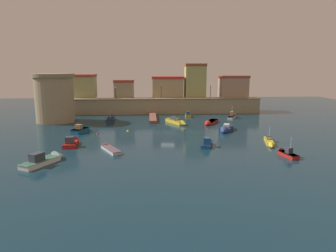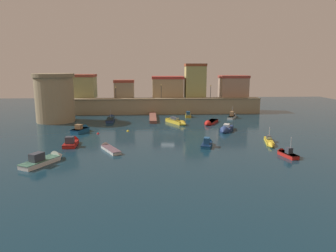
{
  "view_description": "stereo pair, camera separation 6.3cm",
  "coord_description": "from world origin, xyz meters",
  "px_view_note": "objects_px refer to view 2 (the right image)",
  "views": [
    {
      "loc": [
        -3.44,
        -57.79,
        12.44
      ],
      "look_at": [
        0.0,
        -0.41,
        1.32
      ],
      "focal_mm": 33.23,
      "sensor_mm": 36.0,
      "label": 1
    },
    {
      "loc": [
        -3.38,
        -57.79,
        12.44
      ],
      "look_at": [
        0.0,
        -0.41,
        1.32
      ],
      "focal_mm": 33.23,
      "sensor_mm": 36.0,
      "label": 2
    }
  ],
  "objects_px": {
    "mooring_buoy_0": "(98,134)",
    "mooring_buoy_1": "(128,131)",
    "moored_boat_0": "(111,119)",
    "moored_boat_2": "(286,153)",
    "quay_lamp_1": "(161,89)",
    "fortress_tower": "(55,98)",
    "moored_boat_8": "(188,115)",
    "moored_boat_7": "(72,142)",
    "moored_boat_11": "(226,129)",
    "moored_boat_9": "(210,123)",
    "moored_boat_3": "(108,148)",
    "moored_boat_1": "(270,142)",
    "moored_boat_10": "(46,159)",
    "moored_boat_5": "(233,116)",
    "quay_lamp_2": "(211,89)",
    "moored_boat_6": "(207,143)",
    "moored_boat_12": "(82,129)",
    "moored_boat_4": "(177,122)",
    "quay_lamp_0": "(116,91)"
  },
  "relations": [
    {
      "from": "moored_boat_7",
      "to": "quay_lamp_1",
      "type": "bearing_deg",
      "value": -29.4
    },
    {
      "from": "quay_lamp_1",
      "to": "moored_boat_5",
      "type": "relative_size",
      "value": 0.6
    },
    {
      "from": "fortress_tower",
      "to": "moored_boat_3",
      "type": "distance_m",
      "value": 29.68
    },
    {
      "from": "moored_boat_2",
      "to": "mooring_buoy_0",
      "type": "xyz_separation_m",
      "value": [
        -28.74,
        16.05,
        -0.38
      ]
    },
    {
      "from": "moored_boat_9",
      "to": "moored_boat_12",
      "type": "relative_size",
      "value": 1.36
    },
    {
      "from": "moored_boat_1",
      "to": "moored_boat_11",
      "type": "height_order",
      "value": "moored_boat_1"
    },
    {
      "from": "moored_boat_0",
      "to": "moored_boat_2",
      "type": "distance_m",
      "value": 41.91
    },
    {
      "from": "moored_boat_0",
      "to": "moored_boat_8",
      "type": "xyz_separation_m",
      "value": [
        18.64,
        4.12,
        0.05
      ]
    },
    {
      "from": "quay_lamp_2",
      "to": "moored_boat_1",
      "type": "bearing_deg",
      "value": -84.47
    },
    {
      "from": "moored_boat_8",
      "to": "moored_boat_2",
      "type": "bearing_deg",
      "value": -161.13
    },
    {
      "from": "moored_boat_8",
      "to": "mooring_buoy_1",
      "type": "height_order",
      "value": "moored_boat_8"
    },
    {
      "from": "fortress_tower",
      "to": "moored_boat_8",
      "type": "height_order",
      "value": "fortress_tower"
    },
    {
      "from": "mooring_buoy_0",
      "to": "mooring_buoy_1",
      "type": "bearing_deg",
      "value": 20.34
    },
    {
      "from": "moored_boat_1",
      "to": "mooring_buoy_1",
      "type": "distance_m",
      "value": 26.24
    },
    {
      "from": "quay_lamp_1",
      "to": "mooring_buoy_1",
      "type": "relative_size",
      "value": 7.24
    },
    {
      "from": "fortress_tower",
      "to": "moored_boat_0",
      "type": "bearing_deg",
      "value": 5.19
    },
    {
      "from": "moored_boat_7",
      "to": "mooring_buoy_0",
      "type": "bearing_deg",
      "value": -24.29
    },
    {
      "from": "moored_boat_2",
      "to": "quay_lamp_0",
      "type": "bearing_deg",
      "value": 21.95
    },
    {
      "from": "moored_boat_10",
      "to": "moored_boat_12",
      "type": "distance_m",
      "value": 19.25
    },
    {
      "from": "moored_boat_2",
      "to": "moored_boat_4",
      "type": "bearing_deg",
      "value": 14.51
    },
    {
      "from": "fortress_tower",
      "to": "moored_boat_8",
      "type": "bearing_deg",
      "value": 9.62
    },
    {
      "from": "fortress_tower",
      "to": "moored_boat_2",
      "type": "bearing_deg",
      "value": -36.53
    },
    {
      "from": "mooring_buoy_1",
      "to": "moored_boat_12",
      "type": "bearing_deg",
      "value": -179.4
    },
    {
      "from": "moored_boat_5",
      "to": "moored_boat_6",
      "type": "height_order",
      "value": "moored_boat_5"
    },
    {
      "from": "quay_lamp_2",
      "to": "moored_boat_9",
      "type": "height_order",
      "value": "quay_lamp_2"
    },
    {
      "from": "moored_boat_1",
      "to": "moored_boat_11",
      "type": "relative_size",
      "value": 1.05
    },
    {
      "from": "moored_boat_5",
      "to": "quay_lamp_2",
      "type": "bearing_deg",
      "value": 56.15
    },
    {
      "from": "quay_lamp_2",
      "to": "moored_boat_8",
      "type": "bearing_deg",
      "value": -142.02
    },
    {
      "from": "quay_lamp_1",
      "to": "mooring_buoy_0",
      "type": "relative_size",
      "value": 7.82
    },
    {
      "from": "moored_boat_1",
      "to": "moored_boat_3",
      "type": "distance_m",
      "value": 25.79
    },
    {
      "from": "quay_lamp_2",
      "to": "moored_boat_3",
      "type": "height_order",
      "value": "quay_lamp_2"
    },
    {
      "from": "moored_boat_0",
      "to": "quay_lamp_1",
      "type": "bearing_deg",
      "value": -54.74
    },
    {
      "from": "moored_boat_3",
      "to": "moored_boat_9",
      "type": "xyz_separation_m",
      "value": [
        19.41,
        20.0,
        0.02
      ]
    },
    {
      "from": "moored_boat_8",
      "to": "quay_lamp_1",
      "type": "bearing_deg",
      "value": 55.2
    },
    {
      "from": "moored_boat_5",
      "to": "moored_boat_10",
      "type": "distance_m",
      "value": 48.31
    },
    {
      "from": "moored_boat_4",
      "to": "moored_boat_3",
      "type": "bearing_deg",
      "value": -58.9
    },
    {
      "from": "moored_boat_1",
      "to": "moored_boat_10",
      "type": "xyz_separation_m",
      "value": [
        -33.0,
        -7.97,
        0.16
      ]
    },
    {
      "from": "fortress_tower",
      "to": "moored_boat_2",
      "type": "xyz_separation_m",
      "value": [
        40.39,
        -29.91,
        -5.08
      ]
    },
    {
      "from": "moored_boat_3",
      "to": "moored_boat_9",
      "type": "relative_size",
      "value": 0.94
    },
    {
      "from": "fortress_tower",
      "to": "mooring_buoy_0",
      "type": "xyz_separation_m",
      "value": [
        11.65,
        -13.87,
        -5.46
      ]
    },
    {
      "from": "moored_boat_10",
      "to": "moored_boat_8",
      "type": "bearing_deg",
      "value": -4.02
    },
    {
      "from": "moored_boat_2",
      "to": "moored_boat_8",
      "type": "distance_m",
      "value": 36.42
    },
    {
      "from": "moored_boat_7",
      "to": "mooring_buoy_1",
      "type": "xyz_separation_m",
      "value": [
        8.35,
        9.67,
        -0.41
      ]
    },
    {
      "from": "quay_lamp_1",
      "to": "moored_boat_0",
      "type": "relative_size",
      "value": 0.49
    },
    {
      "from": "fortress_tower",
      "to": "mooring_buoy_1",
      "type": "xyz_separation_m",
      "value": [
        17.04,
        -11.87,
        -5.46
      ]
    },
    {
      "from": "moored_boat_1",
      "to": "moored_boat_12",
      "type": "bearing_deg",
      "value": -94.91
    },
    {
      "from": "quay_lamp_1",
      "to": "moored_boat_2",
      "type": "xyz_separation_m",
      "value": [
        16.02,
        -40.29,
        -6.12
      ]
    },
    {
      "from": "moored_boat_7",
      "to": "moored_boat_5",
      "type": "bearing_deg",
      "value": -56.35
    },
    {
      "from": "moored_boat_2",
      "to": "moored_boat_11",
      "type": "relative_size",
      "value": 0.68
    },
    {
      "from": "moored_boat_8",
      "to": "moored_boat_9",
      "type": "bearing_deg",
      "value": -157.41
    }
  ]
}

